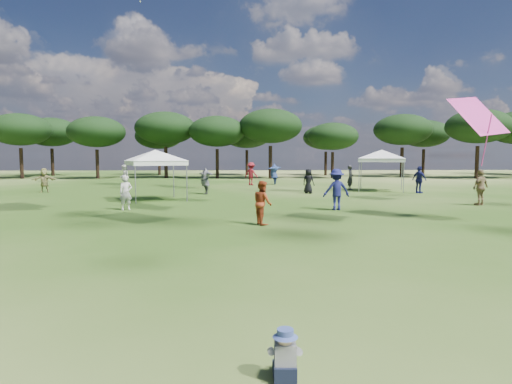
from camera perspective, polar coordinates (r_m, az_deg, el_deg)
tree_line at (r=50.21m, az=0.67°, el=8.22°), size 108.78×17.63×7.77m
tent_left at (r=24.42m, az=-13.27°, el=5.20°), size 5.40×5.40×3.11m
tent_right at (r=31.35m, az=16.42°, el=5.20°), size 5.87×5.87×3.20m
toddler at (r=5.09m, az=3.88°, el=-21.07°), size 0.39×0.44×0.59m
festival_crowd at (r=27.73m, az=-4.53°, el=1.54°), size 28.84×23.12×1.92m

